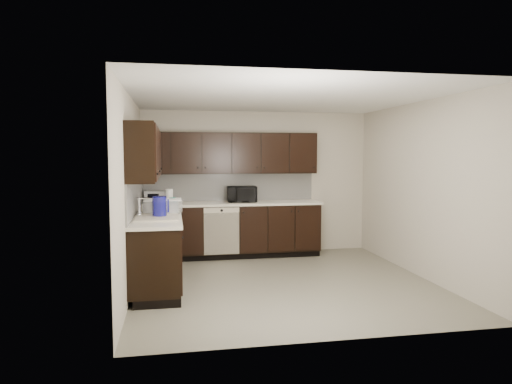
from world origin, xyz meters
The scene contains 20 objects.
floor centered at (0.00, 0.00, 0.00)m, with size 4.00×4.00×0.00m, color gray.
ceiling centered at (0.00, 0.00, 2.50)m, with size 4.00×4.00×0.00m, color white.
wall_back centered at (0.00, 2.00, 1.25)m, with size 4.00×0.02×2.50m, color #BCB3A0.
wall_left centered at (-2.00, 0.00, 1.25)m, with size 0.02×4.00×2.50m, color #BCB3A0.
wall_right centered at (2.00, 0.00, 1.25)m, with size 0.02×4.00×2.50m, color #BCB3A0.
wall_front centered at (0.00, -2.00, 1.25)m, with size 4.00×0.02×2.50m, color #BCB3A0.
lower_cabinets centered at (-1.01, 1.11, 0.41)m, with size 3.00×2.80×0.90m.
countertop centered at (-1.01, 1.11, 0.92)m, with size 3.03×2.83×0.04m.
backsplash centered at (-1.22, 1.32, 1.18)m, with size 3.00×2.80×0.48m.
upper_cabinets centered at (-1.10, 1.20, 1.77)m, with size 3.00×2.80×0.70m.
dishwasher centered at (-0.70, 1.41, 0.55)m, with size 0.58×0.04×0.78m.
sink centered at (-1.68, -0.01, 0.88)m, with size 0.54×0.82×0.42m.
microwave centered at (-0.32, 1.69, 1.07)m, with size 0.48×0.33×0.27m, color black.
soap_bottle_a centered at (-1.48, 0.35, 1.04)m, with size 0.09×0.09×0.20m, color gray.
soap_bottle_b centered at (-1.85, 0.68, 1.06)m, with size 0.09×0.09×0.24m, color gray.
toaster_oven centered at (-1.75, 1.72, 1.05)m, with size 0.34×0.25×0.21m, color silver.
storage_bin centered at (-1.61, 0.40, 1.03)m, with size 0.48×0.35×0.19m, color white.
blue_pitcher centered at (-1.65, -0.01, 1.08)m, with size 0.18×0.18×0.27m, color #100E86.
teal_tumbler centered at (-1.48, 0.56, 1.04)m, with size 0.09×0.09×0.20m, color #0C8472.
paper_towel_roll centered at (-1.54, 1.35, 1.07)m, with size 0.12×0.12×0.26m, color silver.
Camera 1 is at (-1.48, -5.95, 1.75)m, focal length 32.00 mm.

